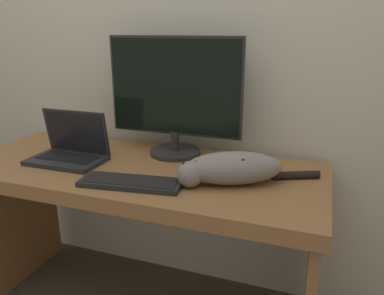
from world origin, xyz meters
TOP-DOWN VIEW (x-y plane):
  - wall_back at (0.00, 0.73)m, footprint 6.40×0.06m
  - desk at (0.00, 0.33)m, footprint 1.59×0.67m
  - monitor at (0.09, 0.54)m, footprint 0.63×0.24m
  - laptop at (-0.33, 0.30)m, footprint 0.33×0.21m
  - external_keyboard at (0.07, 0.14)m, footprint 0.41×0.18m
  - cat at (0.42, 0.28)m, footprint 0.52×0.33m
  - small_toy at (0.45, 0.56)m, footprint 0.04×0.04m

SIDE VIEW (x-z plane):
  - desk at x=0.00m, z-range 0.23..0.99m
  - external_keyboard at x=0.07m, z-range 0.76..0.78m
  - small_toy at x=0.45m, z-range 0.76..0.80m
  - laptop at x=-0.33m, z-range 0.70..0.92m
  - cat at x=0.42m, z-range 0.76..0.89m
  - monitor at x=0.09m, z-range 0.77..1.31m
  - wall_back at x=0.00m, z-range 0.00..2.60m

